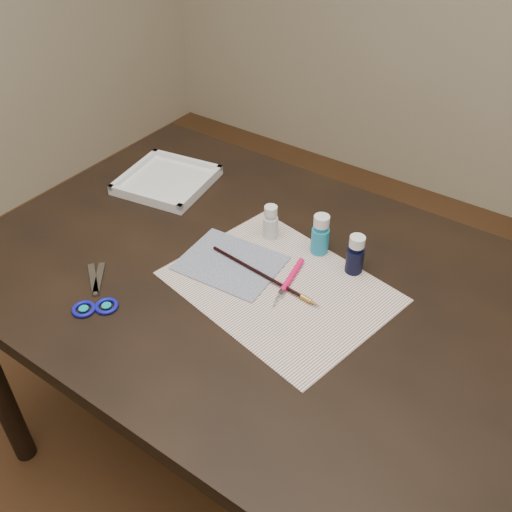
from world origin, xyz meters
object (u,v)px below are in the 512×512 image
Objects in this scene: paint_bottle_cyan at (320,234)px; paint_bottle_navy at (355,255)px; scissors at (92,289)px; canvas at (231,263)px; paper at (280,286)px; palette_tray at (167,180)px; paint_bottle_white at (271,222)px.

paint_bottle_navy is (0.10, -0.02, -0.00)m from paint_bottle_cyan.
paint_bottle_navy is 0.57m from scissors.
paint_bottle_navy reaches higher than canvas.
scissors is (-0.32, -0.24, 0.00)m from paper.
canvas is at bearing -179.57° from paper.
scissors is at bearing -138.26° from paint_bottle_navy.
paint_bottle_cyan is at bearing 87.02° from paper.
palette_tray is at bearing -32.42° from scissors.
paint_bottle_white is 0.43m from scissors.
paint_bottle_white is 0.13m from paint_bottle_cyan.
paint_bottle_cyan is at bearing 47.72° from canvas.
palette_tray is at bearing 160.37° from paper.
paint_bottle_navy reaches higher than palette_tray.
paint_bottle_cyan is at bearing -2.05° from palette_tray.
scissors is (-0.43, -0.38, -0.04)m from paint_bottle_navy.
paint_bottle_navy is (0.11, 0.14, 0.05)m from paper.
scissors reaches higher than paper.
paper is 2.39× the size of scissors.
paint_bottle_navy is at bearing 30.21° from canvas.
paper is 4.52× the size of paint_bottle_cyan.
canvas is 0.14m from paint_bottle_white.
paint_bottle_cyan is (0.13, 0.02, 0.01)m from paint_bottle_white.
paint_bottle_cyan is 0.52m from scissors.
palette_tray is (-0.49, 0.02, -0.04)m from paint_bottle_cyan.
paint_bottle_cyan reaches higher than canvas.
paint_bottle_navy is at bearing -3.27° from palette_tray.
paint_bottle_navy is 0.59m from palette_tray.
canvas is 2.30× the size of paint_bottle_navy.
canvas is 2.54× the size of paint_bottle_white.
paint_bottle_navy is at bearing 0.20° from paint_bottle_white.
paint_bottle_cyan reaches higher than paint_bottle_white.
paper is 4.76× the size of paint_bottle_navy.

